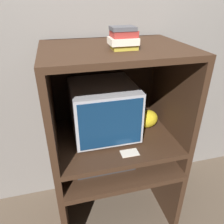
# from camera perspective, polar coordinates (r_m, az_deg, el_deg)

# --- Properties ---
(wall_back) EXTENTS (6.00, 0.06, 2.60)m
(wall_back) POSITION_cam_1_polar(r_m,az_deg,el_deg) (1.77, -2.63, 14.63)
(wall_back) COLOR gray
(wall_back) RESTS_ON ground_plane
(desk_base) EXTENTS (0.90, 0.70, 0.64)m
(desk_base) POSITION_cam_1_polar(r_m,az_deg,el_deg) (1.85, 1.00, -17.10)
(desk_base) COLOR #382316
(desk_base) RESTS_ON ground_plane
(desk_monitor_shelf) EXTENTS (0.90, 0.67, 0.16)m
(desk_monitor_shelf) POSITION_cam_1_polar(r_m,az_deg,el_deg) (1.65, 0.71, -7.15)
(desk_monitor_shelf) COLOR #382316
(desk_monitor_shelf) RESTS_ON desk_base
(hutch_upper) EXTENTS (0.90, 0.67, 0.64)m
(hutch_upper) POSITION_cam_1_polar(r_m,az_deg,el_deg) (1.46, 0.46, 8.44)
(hutch_upper) COLOR #382316
(hutch_upper) RESTS_ON desk_monitor_shelf
(crt_monitor) EXTENTS (0.44, 0.46, 0.38)m
(crt_monitor) POSITION_cam_1_polar(r_m,az_deg,el_deg) (1.56, -2.28, 0.76)
(crt_monitor) COLOR #B2B2B7
(crt_monitor) RESTS_ON desk_monitor_shelf
(keyboard) EXTENTS (0.40, 0.15, 0.03)m
(keyboard) POSITION_cam_1_polar(r_m,az_deg,el_deg) (1.59, -1.83, -13.90)
(keyboard) COLOR #2D2D30
(keyboard) RESTS_ON desk_base
(mouse) EXTENTS (0.06, 0.04, 0.03)m
(mouse) POSITION_cam_1_polar(r_m,az_deg,el_deg) (1.64, 6.99, -12.59)
(mouse) COLOR #28282B
(mouse) RESTS_ON desk_base
(snack_bag) EXTENTS (0.17, 0.13, 0.14)m
(snack_bag) POSITION_cam_1_polar(r_m,az_deg,el_deg) (1.71, 9.09, -1.76)
(snack_bag) COLOR gold
(snack_bag) RESTS_ON desk_monitor_shelf
(book_stack) EXTENTS (0.16, 0.13, 0.12)m
(book_stack) POSITION_cam_1_polar(r_m,az_deg,el_deg) (1.28, 3.01, 18.72)
(book_stack) COLOR gold
(book_stack) RESTS_ON hutch_upper
(paper_card) EXTENTS (0.12, 0.08, 0.00)m
(paper_card) POSITION_cam_1_polar(r_m,az_deg,el_deg) (1.46, 4.62, -10.60)
(paper_card) COLOR beige
(paper_card) RESTS_ON desk_monitor_shelf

